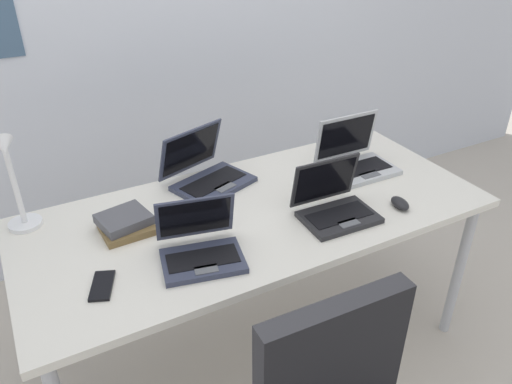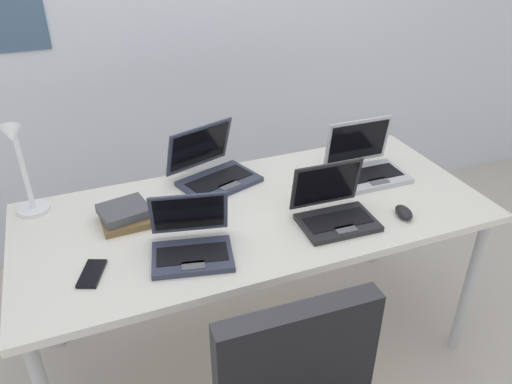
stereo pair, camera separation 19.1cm
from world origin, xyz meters
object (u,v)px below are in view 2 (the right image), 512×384
object	(u,v)px
cell_phone	(92,273)
book_stack	(125,215)
laptop_mid_desk	(213,170)
laptop_near_mouse	(334,210)
desk_lamp	(22,170)
laptop_center	(366,165)
laptop_near_lamp	(191,243)
computer_mouse	(404,212)

from	to	relation	value
cell_phone	book_stack	distance (m)	0.31
laptop_mid_desk	laptop_near_mouse	bearing A→B (deg)	-54.85
desk_lamp	book_stack	size ratio (longest dim) A/B	2.04
laptop_near_mouse	book_stack	bearing A→B (deg)	159.00
laptop_center	laptop_mid_desk	distance (m)	0.66
laptop_near_mouse	cell_phone	xyz separation A→B (m)	(-0.88, 0.01, -0.04)
laptop_near_mouse	laptop_near_lamp	world-z (taller)	laptop_near_mouse
computer_mouse	book_stack	distance (m)	1.05
laptop_mid_desk	book_stack	world-z (taller)	laptop_mid_desk
book_stack	laptop_near_lamp	bearing A→B (deg)	-57.20
laptop_mid_desk	book_stack	xyz separation A→B (m)	(-0.40, -0.18, -0.02)
laptop_mid_desk	laptop_center	bearing A→B (deg)	-17.49
laptop_near_mouse	computer_mouse	size ratio (longest dim) A/B	2.98
laptop_near_lamp	laptop_center	bearing A→B (deg)	17.11
computer_mouse	book_stack	bearing A→B (deg)	171.10
cell_phone	laptop_near_lamp	bearing A→B (deg)	21.26
computer_mouse	desk_lamp	bearing A→B (deg)	168.90
laptop_near_mouse	laptop_center	world-z (taller)	laptop_center
laptop_near_lamp	cell_phone	bearing A→B (deg)	178.98
cell_phone	laptop_near_mouse	bearing A→B (deg)	21.77
laptop_near_lamp	laptop_mid_desk	world-z (taller)	laptop_mid_desk
computer_mouse	laptop_near_lamp	bearing A→B (deg)	-174.62
cell_phone	book_stack	bearing A→B (deg)	82.86
laptop_near_lamp	cell_phone	size ratio (longest dim) A/B	2.31
laptop_near_mouse	laptop_center	bearing A→B (deg)	40.98
computer_mouse	cell_phone	bearing A→B (deg)	-173.34
desk_lamp	cell_phone	xyz separation A→B (m)	(0.17, -0.44, -0.19)
desk_lamp	book_stack	xyz separation A→B (m)	(0.32, -0.17, -0.17)
laptop_near_lamp	laptop_center	xyz separation A→B (m)	(0.85, 0.26, 0.01)
laptop_near_mouse	book_stack	size ratio (longest dim) A/B	1.45
laptop_center	cell_phone	bearing A→B (deg)	-167.77
desk_lamp	laptop_center	distance (m)	1.37
desk_lamp	laptop_center	bearing A→B (deg)	-7.86
laptop_center	computer_mouse	size ratio (longest dim) A/B	3.23
desk_lamp	laptop_near_mouse	xyz separation A→B (m)	(1.04, -0.45, -0.15)
laptop_center	laptop_mid_desk	size ratio (longest dim) A/B	0.80
desk_lamp	cell_phone	distance (m)	0.51
laptop_near_lamp	book_stack	world-z (taller)	laptop_near_lamp
desk_lamp	laptop_near_lamp	bearing A→B (deg)	-42.02
desk_lamp	laptop_near_mouse	size ratio (longest dim) A/B	1.40
laptop_near_lamp	laptop_mid_desk	xyz separation A→B (m)	(0.22, 0.46, 0.00)
laptop_center	computer_mouse	world-z (taller)	laptop_center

